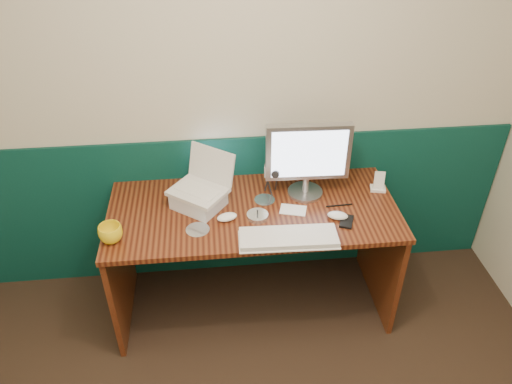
{
  "coord_description": "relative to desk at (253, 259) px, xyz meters",
  "views": [
    {
      "loc": [
        -0.09,
        -0.8,
        2.41
      ],
      "look_at": [
        0.13,
        1.23,
        0.97
      ],
      "focal_mm": 35.0,
      "sensor_mm": 36.0,
      "label": 1
    }
  ],
  "objects": [
    {
      "name": "music_player",
      "position": [
        0.74,
        0.11,
        0.44
      ],
      "size": [
        0.06,
        0.04,
        0.1
      ],
      "primitive_type": "cube",
      "rotation": [
        -0.17,
        0.0,
        -0.21
      ],
      "color": "white",
      "rests_on": "dock"
    },
    {
      "name": "monitor",
      "position": [
        0.31,
        0.12,
        0.61
      ],
      "size": [
        0.47,
        0.15,
        0.46
      ],
      "primitive_type": null,
      "rotation": [
        0.0,
        0.0,
        -0.04
      ],
      "color": "#A5A5AA",
      "rests_on": "desk"
    },
    {
      "name": "pda",
      "position": [
        0.48,
        -0.17,
        0.38
      ],
      "size": [
        0.1,
        0.13,
        0.01
      ],
      "primitive_type": "cube",
      "rotation": [
        0.0,
        0.0,
        -0.38
      ],
      "color": "black",
      "rests_on": "desk"
    },
    {
      "name": "pen",
      "position": [
        0.48,
        -0.02,
        0.38
      ],
      "size": [
        0.15,
        0.02,
        0.01
      ],
      "primitive_type": "cylinder",
      "rotation": [
        0.0,
        1.57,
        0.05
      ],
      "color": "black",
      "rests_on": "desk"
    },
    {
      "name": "back_wall",
      "position": [
        -0.13,
        0.37,
        0.88
      ],
      "size": [
        3.5,
        0.04,
        2.5
      ],
      "primitive_type": "cube",
      "color": "beige",
      "rests_on": "ground"
    },
    {
      "name": "dock",
      "position": [
        0.74,
        0.11,
        0.38
      ],
      "size": [
        0.1,
        0.08,
        0.02
      ],
      "primitive_type": "cube",
      "rotation": [
        0.0,
        0.0,
        -0.21
      ],
      "color": "white",
      "rests_on": "desk"
    },
    {
      "name": "mouse_left",
      "position": [
        -0.15,
        -0.08,
        0.39
      ],
      "size": [
        0.12,
        0.09,
        0.04
      ],
      "primitive_type": "ellipsoid",
      "rotation": [
        0.0,
        0.0,
        0.27
      ],
      "color": "white",
      "rests_on": "desk"
    },
    {
      "name": "laptop",
      "position": [
        -0.3,
        0.06,
        0.58
      ],
      "size": [
        0.36,
        0.35,
        0.24
      ],
      "primitive_type": null,
      "rotation": [
        0.0,
        0.0,
        -0.65
      ],
      "color": "silver",
      "rests_on": "laptop_riser"
    },
    {
      "name": "cd_spindle",
      "position": [
        0.02,
        -0.08,
        0.39
      ],
      "size": [
        0.12,
        0.12,
        0.02
      ],
      "primitive_type": "cylinder",
      "color": "silver",
      "rests_on": "desk"
    },
    {
      "name": "laptop_riser",
      "position": [
        -0.3,
        0.06,
        0.42
      ],
      "size": [
        0.33,
        0.32,
        0.09
      ],
      "primitive_type": "cube",
      "rotation": [
        0.0,
        0.0,
        -0.65
      ],
      "color": "silver",
      "rests_on": "desk"
    },
    {
      "name": "cd_loose_b",
      "position": [
        0.07,
        0.08,
        0.38
      ],
      "size": [
        0.12,
        0.12,
        0.0
      ],
      "primitive_type": "cylinder",
      "color": "silver",
      "rests_on": "desk"
    },
    {
      "name": "desk",
      "position": [
        0.0,
        0.0,
        0.0
      ],
      "size": [
        1.6,
        0.7,
        0.75
      ],
      "primitive_type": "cube",
      "color": "#351109",
      "rests_on": "ground"
    },
    {
      "name": "cd_loose_a",
      "position": [
        -0.31,
        -0.15,
        0.38
      ],
      "size": [
        0.13,
        0.13,
        0.0
      ],
      "primitive_type": "cylinder",
      "color": "silver",
      "rests_on": "desk"
    },
    {
      "name": "wainscot",
      "position": [
        -0.13,
        0.36,
        0.12
      ],
      "size": [
        3.48,
        0.02,
        1.0
      ],
      "primitive_type": "cube",
      "color": "#07332E",
      "rests_on": "ground"
    },
    {
      "name": "camcorder",
      "position": [
        0.12,
        0.15,
        0.47
      ],
      "size": [
        0.11,
        0.14,
        0.19
      ],
      "primitive_type": null,
      "rotation": [
        0.0,
        0.0,
        -0.22
      ],
      "color": "#A8A9AD",
      "rests_on": "desk"
    },
    {
      "name": "mug",
      "position": [
        -0.74,
        -0.19,
        0.42
      ],
      "size": [
        0.16,
        0.16,
        0.1
      ],
      "primitive_type": "imported",
      "rotation": [
        0.0,
        0.0,
        -0.42
      ],
      "color": "yellow",
      "rests_on": "desk"
    },
    {
      "name": "keyboard",
      "position": [
        0.15,
        -0.28,
        0.39
      ],
      "size": [
        0.5,
        0.18,
        0.03
      ],
      "primitive_type": "cube",
      "rotation": [
        0.0,
        0.0,
        -0.04
      ],
      "color": "silver",
      "rests_on": "desk"
    },
    {
      "name": "papers",
      "position": [
        0.22,
        -0.03,
        0.38
      ],
      "size": [
        0.16,
        0.13,
        0.0
      ],
      "primitive_type": "cube",
      "rotation": [
        0.0,
        0.0,
        -0.28
      ],
      "color": "white",
      "rests_on": "desk"
    },
    {
      "name": "mouse_right",
      "position": [
        0.44,
        -0.13,
        0.39
      ],
      "size": [
        0.12,
        0.09,
        0.04
      ],
      "primitive_type": "ellipsoid",
      "rotation": [
        0.0,
        0.0,
        -0.3
      ],
      "color": "silver",
      "rests_on": "desk"
    }
  ]
}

